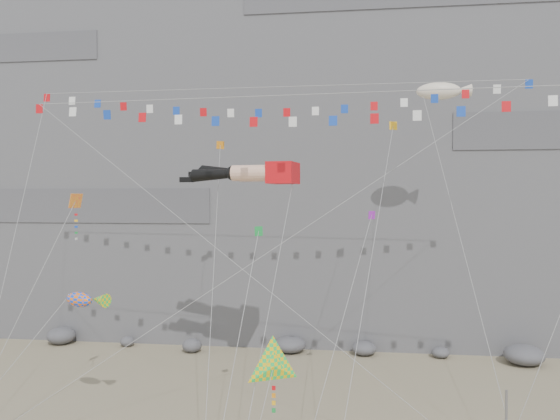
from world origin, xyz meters
name	(u,v)px	position (x,y,z in m)	size (l,w,h in m)	color
cliff	(306,84)	(0.00, 32.00, 25.00)	(80.00, 28.00, 50.00)	slate
talus_boulders	(290,345)	(0.00, 17.00, 0.60)	(60.00, 3.00, 1.20)	#5C5C61
legs_kite	(251,174)	(-1.27, 6.45, 14.19)	(7.61, 17.30, 20.87)	red
flag_banner_upper	(272,87)	(-0.19, 8.08, 19.87)	(31.69, 11.27, 26.52)	red
flag_banner_lower	(313,95)	(2.84, 2.69, 18.31)	(33.24, 5.55, 21.00)	red
harlequin_kite	(75,202)	(-10.37, 1.51, 12.45)	(4.06, 7.32, 14.37)	#FB1B32
fish_windsock	(79,300)	(-10.30, 1.71, 6.91)	(5.98, 7.49, 10.29)	orange
delta_kite	(274,366)	(1.65, -4.24, 5.45)	(2.49, 3.77, 7.12)	yellow
blimp_windsock	(439,92)	(10.83, 11.18, 19.91)	(4.00, 13.35, 23.66)	beige
small_kite_a	(220,149)	(-3.99, 9.39, 16.00)	(3.56, 16.05, 22.59)	orange
small_kite_b	(371,219)	(6.07, 5.43, 11.40)	(4.29, 12.12, 16.72)	purple
small_kite_c	(258,235)	(0.05, 1.15, 10.72)	(1.20, 10.08, 14.38)	#169137
small_kite_d	(392,130)	(7.58, 8.91, 17.05)	(4.29, 17.17, 24.23)	#FFB315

